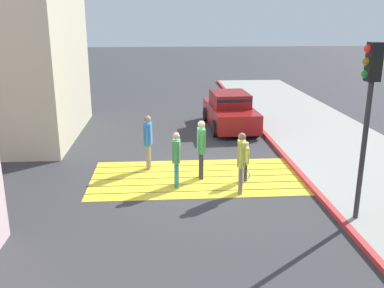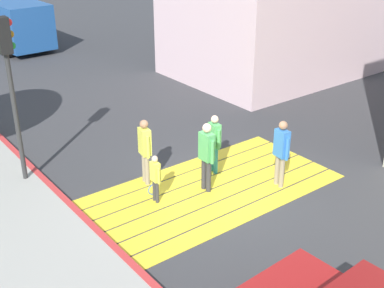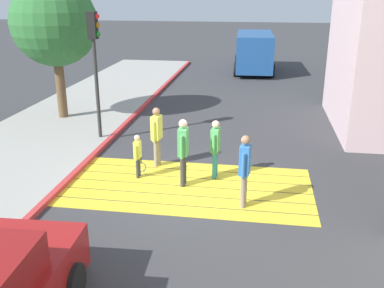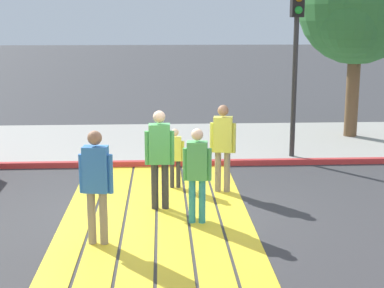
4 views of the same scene
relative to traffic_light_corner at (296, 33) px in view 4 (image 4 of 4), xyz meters
name	(u,v)px [view 4 (image 4 of 4)]	position (x,y,z in m)	size (l,w,h in m)	color
ground_plane	(157,212)	(3.58, -3.24, -3.04)	(120.00, 120.00, 0.00)	#38383A
crosswalk_stripes	(157,211)	(3.58, -3.24, -3.03)	(6.40, 3.25, 0.01)	yellow
sidewalk_west	(158,142)	(-2.02, -3.24, -2.98)	(4.80, 40.00, 0.12)	#9E9B93
curb_painted	(157,163)	(0.33, -3.24, -2.97)	(0.16, 40.00, 0.13)	#BC3333
traffic_light_corner	(296,33)	(0.00, 0.00, 0.00)	(0.39, 0.28, 4.24)	#2D2D2D
street_tree	(357,8)	(-2.24, 2.12, 0.59)	(3.20, 3.20, 5.32)	brown
pedestrian_adult_lead	(223,142)	(2.43, -1.94, -2.02)	(0.29, 0.51, 1.75)	gray
pedestrian_adult_trailing	(197,169)	(4.19, -2.55, -2.09)	(0.25, 0.48, 1.63)	teal
pedestrian_adult_side	(160,153)	(3.42, -3.17, -1.98)	(0.23, 0.53, 1.81)	#333338
pedestrian_teen_behind	(96,179)	(5.04, -4.12, -2.00)	(0.27, 0.52, 1.78)	gray
pedestrian_child_with_racket	(176,155)	(2.12, -2.86, -2.35)	(0.28, 0.38, 1.23)	#333338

